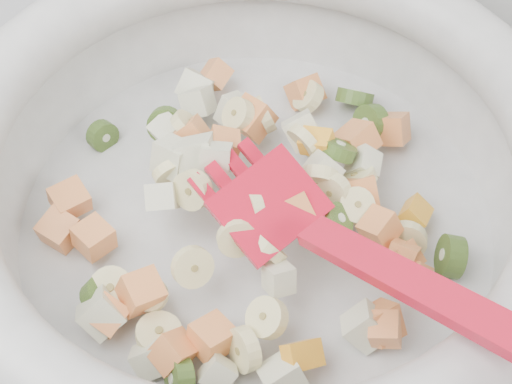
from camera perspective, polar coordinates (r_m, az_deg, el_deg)
The scene contains 1 object.
mixing_bowl at distance 0.50m, azimuth 0.01°, elevation 0.89°, with size 0.44×0.41×0.15m.
Camera 1 is at (0.06, 1.22, 1.35)m, focal length 55.00 mm.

